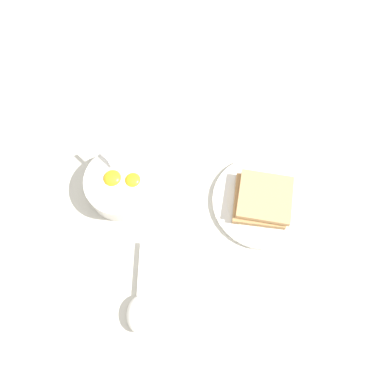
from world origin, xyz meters
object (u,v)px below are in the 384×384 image
object	(u,v)px
toast_sandwich	(263,199)
soup_spoon	(140,305)
toast_plate	(261,201)
egg_bowl	(122,184)

from	to	relation	value
toast_sandwich	soup_spoon	distance (m)	0.31
toast_sandwich	toast_plate	bearing A→B (deg)	-122.11
egg_bowl	soup_spoon	world-z (taller)	egg_bowl
toast_plate	toast_sandwich	size ratio (longest dim) A/B	1.47
toast_plate	toast_sandwich	bearing A→B (deg)	57.89
egg_bowl	soup_spoon	xyz separation A→B (m)	(-0.02, 0.24, -0.01)
toast_plate	soup_spoon	xyz separation A→B (m)	(0.26, 0.17, 0.01)
egg_bowl	toast_sandwich	distance (m)	0.28
toast_plate	toast_sandwich	xyz separation A→B (m)	(0.00, 0.00, 0.02)
toast_sandwich	soup_spoon	size ratio (longest dim) A/B	0.81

